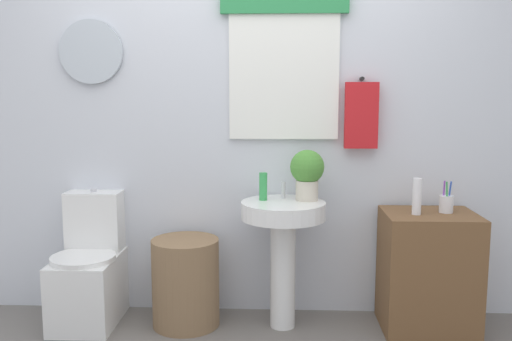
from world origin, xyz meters
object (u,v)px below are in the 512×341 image
(wooden_cabinet, at_px, (428,272))
(lotion_bottle, at_px, (417,196))
(toothbrush_cup, at_px, (446,203))
(soap_bottle, at_px, (263,186))
(potted_plant, at_px, (307,172))
(toilet, at_px, (90,273))
(pedestal_sink, at_px, (283,234))
(laundry_hamper, at_px, (186,282))

(wooden_cabinet, bearing_deg, lotion_bottle, -156.70)
(lotion_bottle, xyz_separation_m, toothbrush_cup, (0.19, 0.06, -0.05))
(soap_bottle, relative_size, potted_plant, 0.55)
(toilet, height_order, soap_bottle, soap_bottle)
(potted_plant, bearing_deg, pedestal_sink, -156.80)
(lotion_bottle, height_order, toothbrush_cup, lotion_bottle)
(lotion_bottle, distance_m, toothbrush_cup, 0.20)
(toilet, bearing_deg, wooden_cabinet, -1.00)
(lotion_bottle, bearing_deg, pedestal_sink, 177.00)
(pedestal_sink, bearing_deg, potted_plant, 23.20)
(toilet, bearing_deg, lotion_bottle, -2.23)
(wooden_cabinet, distance_m, toothbrush_cup, 0.42)
(wooden_cabinet, relative_size, lotion_bottle, 3.35)
(pedestal_sink, relative_size, soap_bottle, 4.62)
(potted_plant, height_order, lotion_bottle, potted_plant)
(pedestal_sink, bearing_deg, soap_bottle, 157.38)
(potted_plant, bearing_deg, toothbrush_cup, -2.83)
(pedestal_sink, distance_m, potted_plant, 0.40)
(toilet, distance_m, toothbrush_cup, 2.18)
(toothbrush_cup, bearing_deg, toilet, 179.58)
(wooden_cabinet, height_order, potted_plant, potted_plant)
(toilet, xyz_separation_m, toothbrush_cup, (2.14, -0.02, 0.46))
(lotion_bottle, bearing_deg, laundry_hamper, 178.30)
(wooden_cabinet, distance_m, lotion_bottle, 0.47)
(wooden_cabinet, bearing_deg, soap_bottle, 177.07)
(toilet, height_order, laundry_hamper, toilet)
(toilet, height_order, pedestal_sink, toilet)
(pedestal_sink, xyz_separation_m, toothbrush_cup, (0.95, 0.02, 0.19))
(soap_bottle, height_order, lotion_bottle, soap_bottle)
(toilet, distance_m, wooden_cabinet, 2.04)
(toilet, bearing_deg, laundry_hamper, -3.41)
(wooden_cabinet, bearing_deg, potted_plant, 175.21)
(lotion_bottle, relative_size, toothbrush_cup, 1.14)
(wooden_cabinet, xyz_separation_m, soap_bottle, (-0.98, 0.05, 0.50))
(toilet, distance_m, lotion_bottle, 2.02)
(pedestal_sink, bearing_deg, wooden_cabinet, -0.00)
(soap_bottle, height_order, potted_plant, potted_plant)
(soap_bottle, bearing_deg, wooden_cabinet, -2.93)
(laundry_hamper, height_order, lotion_bottle, lotion_bottle)
(potted_plant, xyz_separation_m, lotion_bottle, (0.62, -0.10, -0.12))
(potted_plant, bearing_deg, wooden_cabinet, -4.79)
(soap_bottle, bearing_deg, toilet, -179.24)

